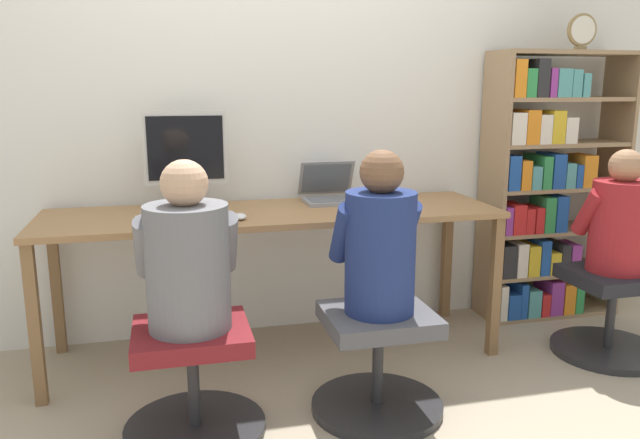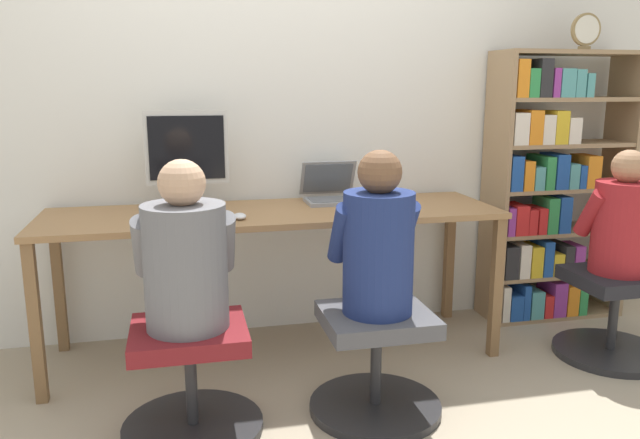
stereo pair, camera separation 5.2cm
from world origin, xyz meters
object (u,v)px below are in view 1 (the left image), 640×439
person_at_monitor (188,258)px  person_near_shelf (620,220)px  keyboard (182,219)px  bookshelf (542,194)px  desk_clock (582,31)px  office_chair_side (611,312)px  office_chair_left (193,381)px  laptop (331,193)px  desktop_monitor (186,157)px  office_chair_right (378,361)px  person_at_laptop (380,243)px

person_at_monitor → person_near_shelf: person_at_monitor is taller
keyboard → bookshelf: bookshelf is taller
desk_clock → office_chair_side: desk_clock is taller
office_chair_left → office_chair_side: same height
laptop → office_chair_left: 1.33m
bookshelf → office_chair_side: size_ratio=2.76×
office_chair_left → bookshelf: bearing=22.2°
desktop_monitor → laptop: (0.77, -0.00, -0.22)m
laptop → person_near_shelf: (1.36, -0.61, -0.09)m
office_chair_right → bookshelf: bearing=33.3°
desktop_monitor → desk_clock: 2.29m
desktop_monitor → person_near_shelf: desktop_monitor is taller
keyboard → person_at_laptop: (0.78, -0.54, -0.03)m
laptop → office_chair_left: bearing=-132.7°
laptop → bookshelf: size_ratio=0.20×
laptop → office_chair_right: size_ratio=0.55×
office_chair_side → desk_clock: bearing=82.7°
keyboard → person_at_monitor: bearing=-89.8°
desktop_monitor → office_chair_right: size_ratio=0.87×
desk_clock → keyboard: bearing=-173.5°
keyboard → office_chair_side: size_ratio=0.75×
person_at_laptop → bookshelf: bookshelf is taller
office_chair_right → person_at_laptop: (0.00, 0.01, 0.53)m
person_near_shelf → desktop_monitor: bearing=163.9°
office_chair_left → desk_clock: (2.23, 0.79, 1.46)m
keyboard → desk_clock: size_ratio=2.17×
laptop → office_chair_side: (1.36, -0.62, -0.59)m
person_at_laptop → desk_clock: (1.45, 0.80, 0.94)m
person_at_monitor → desk_clock: 2.55m
laptop → desk_clock: size_ratio=1.61×
keyboard → desk_clock: desk_clock is taller
office_chair_side → office_chair_left: bearing=-173.2°
office_chair_left → laptop: bearing=47.3°
keyboard → person_near_shelf: bearing=-7.2°
laptop → desktop_monitor: bearing=179.7°
person_near_shelf → person_at_monitor: bearing=-173.2°
person_at_monitor → person_near_shelf: bearing=6.8°
desk_clock → person_near_shelf: desk_clock is taller
desktop_monitor → bookshelf: bookshelf is taller
office_chair_left → desk_clock: 2.79m
office_chair_left → person_near_shelf: bearing=6.9°
laptop → person_at_monitor: size_ratio=0.48×
desktop_monitor → person_at_laptop: bearing=-49.8°
desk_clock → laptop: bearing=176.7°
bookshelf → desk_clock: size_ratio=8.03×
person_at_laptop → office_chair_side: person_at_laptop is taller
person_at_monitor → office_chair_side: (2.17, 0.25, -0.51)m
laptop → person_at_laptop: bearing=-91.5°
office_chair_left → office_chair_right: 0.78m
desktop_monitor → person_at_monitor: (-0.04, -0.87, -0.29)m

